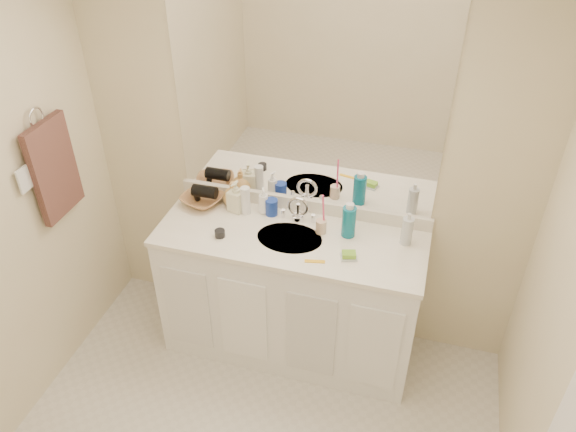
# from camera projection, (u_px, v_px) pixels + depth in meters

# --- Properties ---
(ceiling) EXTENTS (2.60, 2.60, 0.02)m
(ceiling) POSITION_uv_depth(u_px,v_px,m) (184.00, 4.00, 1.45)
(ceiling) COLOR white
(ceiling) RESTS_ON wall_back
(wall_back) EXTENTS (2.60, 0.02, 2.40)m
(wall_back) POSITION_uv_depth(u_px,v_px,m) (304.00, 162.00, 3.17)
(wall_back) COLOR beige
(wall_back) RESTS_ON floor
(vanity_cabinet) EXTENTS (1.50, 0.55, 0.85)m
(vanity_cabinet) POSITION_uv_depth(u_px,v_px,m) (290.00, 295.00, 3.40)
(vanity_cabinet) COLOR white
(vanity_cabinet) RESTS_ON floor
(countertop) EXTENTS (1.52, 0.57, 0.03)m
(countertop) POSITION_uv_depth(u_px,v_px,m) (290.00, 238.00, 3.15)
(countertop) COLOR white
(countertop) RESTS_ON vanity_cabinet
(backsplash) EXTENTS (1.52, 0.03, 0.08)m
(backsplash) POSITION_uv_depth(u_px,v_px,m) (303.00, 204.00, 3.32)
(backsplash) COLOR white
(backsplash) RESTS_ON countertop
(sink_basin) EXTENTS (0.37, 0.37, 0.02)m
(sink_basin) POSITION_uv_depth(u_px,v_px,m) (289.00, 239.00, 3.13)
(sink_basin) COLOR #B5AD9E
(sink_basin) RESTS_ON countertop
(faucet) EXTENTS (0.02, 0.02, 0.11)m
(faucet) POSITION_uv_depth(u_px,v_px,m) (298.00, 212.00, 3.23)
(faucet) COLOR silver
(faucet) RESTS_ON countertop
(mirror) EXTENTS (1.48, 0.01, 1.20)m
(mirror) POSITION_uv_depth(u_px,v_px,m) (305.00, 103.00, 2.95)
(mirror) COLOR white
(mirror) RESTS_ON wall_back
(blue_mug) EXTENTS (0.08, 0.08, 0.10)m
(blue_mug) POSITION_uv_depth(u_px,v_px,m) (272.00, 207.00, 3.28)
(blue_mug) COLOR #16339C
(blue_mug) RESTS_ON countertop
(tan_cup) EXTENTS (0.08, 0.08, 0.08)m
(tan_cup) POSITION_uv_depth(u_px,v_px,m) (321.00, 226.00, 3.14)
(tan_cup) COLOR beige
(tan_cup) RESTS_ON countertop
(toothbrush) EXTENTS (0.02, 0.04, 0.22)m
(toothbrush) POSITION_uv_depth(u_px,v_px,m) (323.00, 211.00, 3.07)
(toothbrush) COLOR #FF437C
(toothbrush) RESTS_ON tan_cup
(mouthwash_bottle) EXTENTS (0.08, 0.08, 0.18)m
(mouthwash_bottle) POSITION_uv_depth(u_px,v_px,m) (349.00, 222.00, 3.09)
(mouthwash_bottle) COLOR #0A6581
(mouthwash_bottle) RESTS_ON countertop
(clear_pump_bottle) EXTENTS (0.07, 0.07, 0.16)m
(clear_pump_bottle) POSITION_uv_depth(u_px,v_px,m) (407.00, 231.00, 3.04)
(clear_pump_bottle) COLOR silver
(clear_pump_bottle) RESTS_ON countertop
(soap_dish) EXTENTS (0.10, 0.09, 0.01)m
(soap_dish) POSITION_uv_depth(u_px,v_px,m) (349.00, 257.00, 2.98)
(soap_dish) COLOR silver
(soap_dish) RESTS_ON countertop
(green_soap) EXTENTS (0.08, 0.07, 0.03)m
(green_soap) POSITION_uv_depth(u_px,v_px,m) (349.00, 254.00, 2.97)
(green_soap) COLOR #7ABA2D
(green_soap) RESTS_ON soap_dish
(orange_comb) EXTENTS (0.11, 0.04, 0.00)m
(orange_comb) POSITION_uv_depth(u_px,v_px,m) (315.00, 261.00, 2.95)
(orange_comb) COLOR yellow
(orange_comb) RESTS_ON countertop
(dark_jar) EXTENTS (0.08, 0.08, 0.04)m
(dark_jar) POSITION_uv_depth(u_px,v_px,m) (220.00, 233.00, 3.12)
(dark_jar) COLOR black
(dark_jar) RESTS_ON countertop
(extra_white_bottle) EXTENTS (0.07, 0.07, 0.18)m
(extra_white_bottle) POSITION_uv_depth(u_px,v_px,m) (246.00, 201.00, 3.27)
(extra_white_bottle) COLOR white
(extra_white_bottle) RESTS_ON countertop
(soap_bottle_white) EXTENTS (0.09, 0.09, 0.17)m
(soap_bottle_white) POSITION_uv_depth(u_px,v_px,m) (263.00, 201.00, 3.27)
(soap_bottle_white) COLOR white
(soap_bottle_white) RESTS_ON countertop
(soap_bottle_cream) EXTENTS (0.11, 0.11, 0.20)m
(soap_bottle_cream) POSITION_uv_depth(u_px,v_px,m) (236.00, 196.00, 3.29)
(soap_bottle_cream) COLOR beige
(soap_bottle_cream) RESTS_ON countertop
(soap_bottle_yellow) EXTENTS (0.15, 0.15, 0.16)m
(soap_bottle_yellow) POSITION_uv_depth(u_px,v_px,m) (233.00, 194.00, 3.34)
(soap_bottle_yellow) COLOR tan
(soap_bottle_yellow) RESTS_ON countertop
(wicker_basket) EXTENTS (0.30, 0.30, 0.06)m
(wicker_basket) POSITION_uv_depth(u_px,v_px,m) (203.00, 199.00, 3.38)
(wicker_basket) COLOR #9D6A3F
(wicker_basket) RESTS_ON countertop
(hair_dryer) EXTENTS (0.15, 0.08, 0.07)m
(hair_dryer) POSITION_uv_depth(u_px,v_px,m) (205.00, 192.00, 3.34)
(hair_dryer) COLOR black
(hair_dryer) RESTS_ON wicker_basket
(towel_ring) EXTENTS (0.01, 0.11, 0.11)m
(towel_ring) POSITION_uv_depth(u_px,v_px,m) (36.00, 117.00, 2.84)
(towel_ring) COLOR silver
(towel_ring) RESTS_ON wall_left
(hand_towel) EXTENTS (0.04, 0.32, 0.55)m
(hand_towel) POSITION_uv_depth(u_px,v_px,m) (54.00, 169.00, 3.01)
(hand_towel) COLOR #38211E
(hand_towel) RESTS_ON towel_ring
(switch_plate) EXTENTS (0.01, 0.08, 0.13)m
(switch_plate) POSITION_uv_depth(u_px,v_px,m) (24.00, 179.00, 2.83)
(switch_plate) COLOR white
(switch_plate) RESTS_ON wall_left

